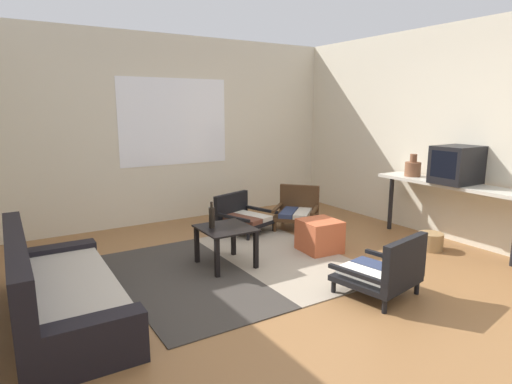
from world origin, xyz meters
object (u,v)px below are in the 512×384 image
object	(u,v)px
armchair_by_window	(242,215)
glass_bottle	(212,217)
armchair_corner	(297,209)
wicker_basket	(431,241)
couch	(57,295)
coffee_table	(226,235)
ottoman_orange	(319,236)
clay_vase	(413,168)
console_shelf	(448,188)
armchair_striped_foreground	(385,271)
crt_television	(457,165)

from	to	relation	value
armchair_by_window	glass_bottle	world-z (taller)	glass_bottle
armchair_corner	wicker_basket	bearing A→B (deg)	-64.52
armchair_corner	couch	bearing A→B (deg)	-160.72
coffee_table	ottoman_orange	xyz separation A→B (m)	(1.16, -0.17, -0.15)
armchair_corner	ottoman_orange	world-z (taller)	armchair_corner
clay_vase	glass_bottle	world-z (taller)	clay_vase
couch	console_shelf	distance (m)	4.38
coffee_table	console_shelf	bearing A→B (deg)	-16.95
couch	armchair_striped_foreground	bearing A→B (deg)	-22.93
couch	coffee_table	size ratio (longest dim) A/B	3.32
armchair_corner	crt_television	world-z (taller)	crt_television
clay_vase	armchair_corner	bearing A→B (deg)	134.57
ottoman_orange	glass_bottle	world-z (taller)	glass_bottle
console_shelf	clay_vase	distance (m)	0.55
couch	crt_television	size ratio (longest dim) A/B	3.63
crt_television	coffee_table	bearing A→B (deg)	161.15
armchair_corner	clay_vase	xyz separation A→B (m)	(1.06, -1.08, 0.64)
armchair_corner	wicker_basket	distance (m)	1.81
coffee_table	ottoman_orange	bearing A→B (deg)	-8.31
armchair_striped_foreground	crt_television	bearing A→B (deg)	16.71
armchair_corner	glass_bottle	xyz separation A→B (m)	(-1.70, -0.74, 0.29)
armchair_striped_foreground	ottoman_orange	world-z (taller)	armchair_striped_foreground
armchair_by_window	glass_bottle	bearing A→B (deg)	-133.84
ottoman_orange	coffee_table	bearing A→B (deg)	171.69
armchair_by_window	armchair_corner	world-z (taller)	armchair_corner
couch	glass_bottle	size ratio (longest dim) A/B	6.70
armchair_striped_foreground	ottoman_orange	bearing A→B (deg)	76.14
armchair_corner	crt_television	distance (m)	2.13
armchair_by_window	crt_television	world-z (taller)	crt_television
glass_bottle	wicker_basket	bearing A→B (deg)	-19.81
couch	wicker_basket	distance (m)	4.07
glass_bottle	wicker_basket	world-z (taller)	glass_bottle
armchair_by_window	console_shelf	xyz separation A→B (m)	(1.82, -1.83, 0.49)
crt_television	wicker_basket	distance (m)	0.96
coffee_table	ottoman_orange	distance (m)	1.19
armchair_by_window	couch	bearing A→B (deg)	-151.17
coffee_table	armchair_striped_foreground	distance (m)	1.67
armchair_by_window	crt_television	xyz separation A→B (m)	(1.82, -1.93, 0.79)
couch	clay_vase	bearing A→B (deg)	0.88
couch	ottoman_orange	bearing A→B (deg)	3.54
armchair_corner	ottoman_orange	bearing A→B (deg)	-112.68
clay_vase	console_shelf	bearing A→B (deg)	-90.00
armchair_corner	console_shelf	distance (m)	1.97
glass_bottle	wicker_basket	distance (m)	2.67
armchair_by_window	clay_vase	distance (m)	2.35
clay_vase	wicker_basket	xyz separation A→B (m)	(-0.29, -0.55, -0.80)
armchair_corner	clay_vase	distance (m)	1.64
coffee_table	armchair_corner	bearing A→B (deg)	26.94
console_shelf	crt_television	xyz separation A→B (m)	(-0.00, -0.09, 0.30)
couch	glass_bottle	xyz separation A→B (m)	(1.57, 0.41, 0.33)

